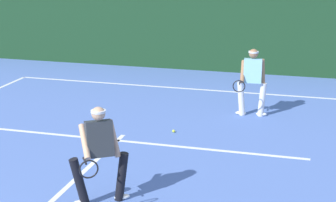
# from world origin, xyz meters

# --- Properties ---
(court_line_baseline_far) EXTENTS (9.83, 0.10, 0.01)m
(court_line_baseline_far) POSITION_xyz_m (0.00, 10.73, 0.00)
(court_line_baseline_far) COLOR white
(court_line_baseline_far) RESTS_ON ground_plane
(court_line_service) EXTENTS (8.02, 0.10, 0.01)m
(court_line_service) POSITION_xyz_m (0.00, 6.03, 0.00)
(court_line_service) COLOR white
(court_line_service) RESTS_ON ground_plane
(court_line_centre) EXTENTS (0.10, 6.40, 0.01)m
(court_line_centre) POSITION_xyz_m (0.00, 3.20, 0.00)
(court_line_centre) COLOR white
(court_line_centre) RESTS_ON ground_plane
(player_near) EXTENTS (0.88, 1.06, 1.62)m
(player_near) POSITION_xyz_m (0.80, 3.20, 0.89)
(player_near) COLOR black
(player_near) RESTS_ON ground_plane
(player_far) EXTENTS (0.77, 0.89, 1.65)m
(player_far) POSITION_xyz_m (2.51, 8.61, 0.91)
(player_far) COLOR silver
(player_far) RESTS_ON ground_plane
(tennis_ball) EXTENTS (0.07, 0.07, 0.07)m
(tennis_ball) POSITION_xyz_m (1.02, 6.87, 0.03)
(tennis_ball) COLOR #D1E033
(tennis_ball) RESTS_ON ground_plane
(back_fence_windscreen) EXTENTS (21.03, 0.12, 3.43)m
(back_fence_windscreen) POSITION_xyz_m (0.00, 13.25, 1.72)
(back_fence_windscreen) COLOR #183C1F
(back_fence_windscreen) RESTS_ON ground_plane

